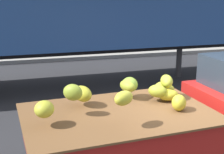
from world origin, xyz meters
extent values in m
cube|color=gray|center=(0.00, 8.60, 0.08)|extent=(80.00, 0.80, 0.16)
cube|color=#B21E19|center=(-1.30, -0.23, 0.58)|extent=(2.74, 1.86, 0.08)
cube|color=#B21E19|center=(-1.37, 0.57, 0.84)|extent=(2.61, 0.25, 0.44)
cube|color=#B21E19|center=(-1.24, -1.04, 0.84)|extent=(2.61, 0.25, 0.44)
cube|color=#B21E19|center=(-0.02, -0.13, 0.84)|extent=(0.18, 1.66, 0.44)
cube|color=#B21E19|center=(-2.58, -0.33, 0.84)|extent=(0.18, 1.66, 0.44)
cube|color=#B21914|center=(-1.37, 0.60, 0.80)|extent=(2.51, 0.21, 0.07)
cube|color=brown|center=(-1.30, -0.23, 1.07)|extent=(2.87, 1.98, 0.03)
ellipsoid|color=gold|center=(-1.75, 0.17, 1.28)|extent=(0.35, 0.43, 0.24)
ellipsoid|color=#A8AE2F|center=(-0.34, 0.31, 1.20)|extent=(0.34, 0.22, 0.17)
ellipsoid|color=#96A32D|center=(-1.00, 0.30, 1.30)|extent=(0.27, 0.37, 0.18)
ellipsoid|color=#99A32B|center=(-0.58, 0.05, 1.26)|extent=(0.37, 0.37, 0.20)
ellipsoid|color=#A7AE30|center=(-0.38, 0.17, 1.37)|extent=(0.29, 0.42, 0.20)
ellipsoid|color=gold|center=(-0.36, 0.37, 1.20)|extent=(0.30, 0.26, 0.20)
ellipsoid|color=gold|center=(-0.41, 0.02, 1.19)|extent=(0.37, 0.31, 0.18)
ellipsoid|color=gold|center=(-0.43, -0.38, 1.20)|extent=(0.30, 0.33, 0.24)
ellipsoid|color=olive|center=(-0.94, 0.34, 1.31)|extent=(0.30, 0.35, 0.24)
ellipsoid|color=gold|center=(-2.36, -0.45, 1.32)|extent=(0.31, 0.33, 0.22)
ellipsoid|color=gold|center=(-1.38, -0.74, 1.48)|extent=(0.36, 0.33, 0.19)
ellipsoid|color=olive|center=(-1.95, -0.18, 1.43)|extent=(0.34, 0.32, 0.23)
cylinder|color=black|center=(1.17, 0.76, 0.32)|extent=(0.65, 0.25, 0.64)
cylinder|color=black|center=(-1.67, 0.54, 0.32)|extent=(0.65, 0.25, 0.64)
cube|color=black|center=(-1.03, 4.90, 1.10)|extent=(11.05, 0.65, 0.30)
cylinder|color=#38383A|center=(2.27, 4.97, 0.62)|extent=(0.18, 0.18, 1.25)
camera|label=1|loc=(-2.56, -4.50, 2.83)|focal=52.71mm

